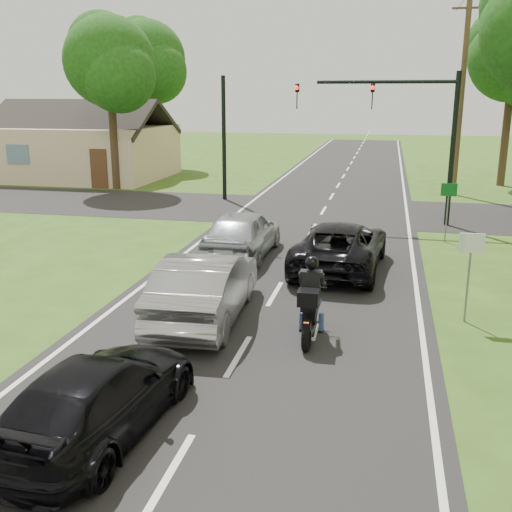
% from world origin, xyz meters
% --- Properties ---
extents(ground, '(140.00, 140.00, 0.00)m').
position_xyz_m(ground, '(0.00, 0.00, 0.00)').
color(ground, '#334D15').
rests_on(ground, ground).
extents(road, '(8.00, 100.00, 0.01)m').
position_xyz_m(road, '(0.00, 10.00, 0.01)').
color(road, black).
rests_on(road, ground).
extents(cross_road, '(60.00, 7.00, 0.01)m').
position_xyz_m(cross_road, '(0.00, 16.00, 0.01)').
color(cross_road, black).
rests_on(cross_road, ground).
extents(motorcycle_rider, '(0.61, 2.15, 1.85)m').
position_xyz_m(motorcycle_rider, '(1.29, 1.26, 0.73)').
color(motorcycle_rider, black).
rests_on(motorcycle_rider, ground).
extents(dark_suv, '(2.76, 5.38, 1.45)m').
position_xyz_m(dark_suv, '(1.50, 6.71, 0.74)').
color(dark_suv, black).
rests_on(dark_suv, road).
extents(silver_sedan, '(1.94, 4.91, 1.59)m').
position_xyz_m(silver_sedan, '(-1.26, 1.86, 0.81)').
color(silver_sedan, '#9FA0A4').
rests_on(silver_sedan, road).
extents(silver_suv, '(1.95, 4.64, 1.57)m').
position_xyz_m(silver_suv, '(-1.74, 7.50, 0.79)').
color(silver_suv, '#AEB2B6').
rests_on(silver_suv, road).
extents(dark_car_behind, '(2.09, 4.46, 1.26)m').
position_xyz_m(dark_car_behind, '(-1.43, -3.23, 0.64)').
color(dark_car_behind, black).
rests_on(dark_car_behind, road).
extents(traffic_signal, '(6.38, 0.44, 6.00)m').
position_xyz_m(traffic_signal, '(3.34, 14.00, 4.14)').
color(traffic_signal, black).
rests_on(traffic_signal, ground).
extents(signal_pole_far, '(0.20, 0.20, 6.00)m').
position_xyz_m(signal_pole_far, '(-5.20, 18.00, 3.00)').
color(signal_pole_far, black).
rests_on(signal_pole_far, ground).
extents(utility_pole_far, '(1.60, 0.28, 10.00)m').
position_xyz_m(utility_pole_far, '(6.20, 22.00, 5.08)').
color(utility_pole_far, brown).
rests_on(utility_pole_far, ground).
extents(sign_white, '(0.55, 0.07, 2.12)m').
position_xyz_m(sign_white, '(4.70, 2.98, 1.60)').
color(sign_white, slate).
rests_on(sign_white, ground).
extents(sign_green, '(0.55, 0.07, 2.12)m').
position_xyz_m(sign_green, '(4.90, 10.98, 1.60)').
color(sign_green, slate).
rests_on(sign_green, ground).
extents(tree_left_near, '(5.12, 4.96, 9.22)m').
position_xyz_m(tree_left_near, '(-11.73, 19.78, 6.53)').
color(tree_left_near, '#332316').
rests_on(tree_left_near, ground).
extents(tree_left_far, '(5.76, 5.58, 10.14)m').
position_xyz_m(tree_left_far, '(-13.70, 29.76, 7.13)').
color(tree_left_far, '#332316').
rests_on(tree_left_far, ground).
extents(house, '(10.20, 8.00, 4.84)m').
position_xyz_m(house, '(-16.00, 24.00, 1.77)').
color(house, tan).
rests_on(house, ground).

